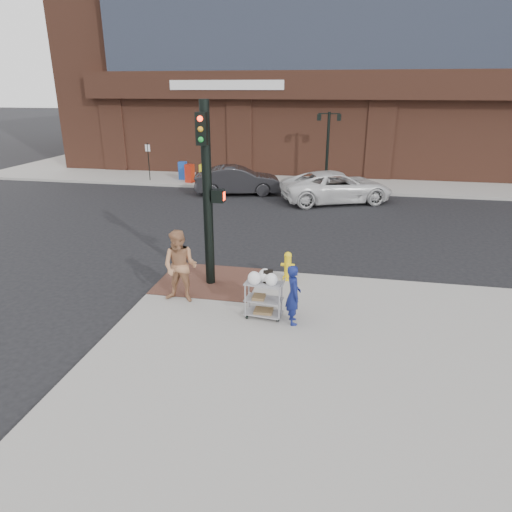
% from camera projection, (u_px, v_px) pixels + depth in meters
% --- Properties ---
extents(ground, '(220.00, 220.00, 0.00)m').
position_uv_depth(ground, '(220.00, 301.00, 12.34)').
color(ground, black).
rests_on(ground, ground).
extents(sidewalk_far, '(65.00, 36.00, 0.15)m').
position_uv_depth(sidewalk_far, '(457.00, 153.00, 39.50)').
color(sidewalk_far, '#999691').
rests_on(sidewalk_far, ground).
extents(brick_curb_ramp, '(2.80, 2.40, 0.01)m').
position_uv_depth(brick_curb_ramp, '(208.00, 281.00, 13.22)').
color(brick_curb_ramp, '#553228').
rests_on(brick_curb_ramp, sidewalk_near).
extents(lamp_post, '(1.32, 0.22, 4.00)m').
position_uv_depth(lamp_post, '(328.00, 140.00, 25.79)').
color(lamp_post, black).
rests_on(lamp_post, sidewalk_far).
extents(parking_sign, '(0.05, 0.05, 2.20)m').
position_uv_depth(parking_sign, '(149.00, 162.00, 27.24)').
color(parking_sign, black).
rests_on(parking_sign, sidewalk_far).
extents(traffic_signal_pole, '(0.61, 0.51, 5.00)m').
position_uv_depth(traffic_signal_pole, '(208.00, 191.00, 12.15)').
color(traffic_signal_pole, black).
rests_on(traffic_signal_pole, sidewalk_near).
extents(woman_blue, '(0.49, 0.61, 1.46)m').
position_uv_depth(woman_blue, '(293.00, 295.00, 10.64)').
color(woman_blue, navy).
rests_on(woman_blue, sidewalk_near).
extents(pedestrian_tan, '(0.96, 0.76, 1.92)m').
position_uv_depth(pedestrian_tan, '(180.00, 267.00, 11.68)').
color(pedestrian_tan, '#AC7651').
rests_on(pedestrian_tan, sidewalk_near).
extents(sedan_dark, '(4.81, 2.70, 1.50)m').
position_uv_depth(sedan_dark, '(237.00, 180.00, 24.36)').
color(sedan_dark, black).
rests_on(sedan_dark, ground).
extents(minivan_white, '(6.05, 4.41, 1.53)m').
position_uv_depth(minivan_white, '(337.00, 187.00, 22.69)').
color(minivan_white, white).
rests_on(minivan_white, ground).
extents(utility_cart, '(0.93, 0.59, 1.22)m').
position_uv_depth(utility_cart, '(264.00, 296.00, 10.97)').
color(utility_cart, gray).
rests_on(utility_cart, sidewalk_near).
extents(fire_hydrant, '(0.40, 0.28, 0.85)m').
position_uv_depth(fire_hydrant, '(288.00, 265.00, 13.18)').
color(fire_hydrant, yellow).
rests_on(fire_hydrant, sidewalk_near).
extents(newsbox_red, '(0.54, 0.51, 1.06)m').
position_uv_depth(newsbox_red, '(190.00, 173.00, 26.75)').
color(newsbox_red, '#A52312').
rests_on(newsbox_red, sidewalk_far).
extents(newsbox_yellow, '(0.44, 0.40, 0.99)m').
position_uv_depth(newsbox_yellow, '(203.00, 173.00, 27.07)').
color(newsbox_yellow, yellow).
rests_on(newsbox_yellow, sidewalk_far).
extents(newsbox_blue, '(0.45, 0.41, 1.06)m').
position_uv_depth(newsbox_blue, '(183.00, 171.00, 27.64)').
color(newsbox_blue, '#1945A7').
rests_on(newsbox_blue, sidewalk_far).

